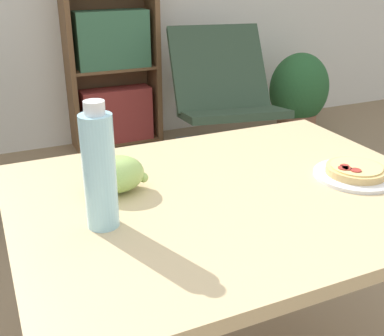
% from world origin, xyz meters
% --- Properties ---
extents(dining_table, '(1.13, 0.87, 0.73)m').
position_xyz_m(dining_table, '(-0.01, 0.07, 0.63)').
color(dining_table, '#D1B27F').
rests_on(dining_table, ground_plane).
extents(pizza_on_plate, '(0.23, 0.23, 0.04)m').
position_xyz_m(pizza_on_plate, '(0.36, -0.00, 0.74)').
color(pizza_on_plate, white).
rests_on(pizza_on_plate, dining_table).
extents(grape_bunch, '(0.16, 0.12, 0.10)m').
position_xyz_m(grape_bunch, '(-0.28, 0.19, 0.78)').
color(grape_bunch, '#A8CC66').
rests_on(grape_bunch, dining_table).
extents(drink_bottle, '(0.07, 0.07, 0.30)m').
position_xyz_m(drink_bottle, '(-0.36, 0.03, 0.87)').
color(drink_bottle, '#A3DBEA').
rests_on(drink_bottle, dining_table).
extents(lounge_chair_far, '(0.78, 0.87, 0.88)m').
position_xyz_m(lounge_chair_far, '(0.95, 1.88, 0.29)').
color(lounge_chair_far, slate).
rests_on(lounge_chair_far, ground_plane).
extents(bookshelf, '(0.66, 0.24, 1.70)m').
position_xyz_m(bookshelf, '(0.35, 2.48, 0.81)').
color(bookshelf, brown).
rests_on(bookshelf, ground_plane).
extents(potted_plant_floor, '(0.49, 0.42, 0.64)m').
position_xyz_m(potted_plant_floor, '(1.75, 2.13, 0.33)').
color(potted_plant_floor, '#8E5B42').
rests_on(potted_plant_floor, ground_plane).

